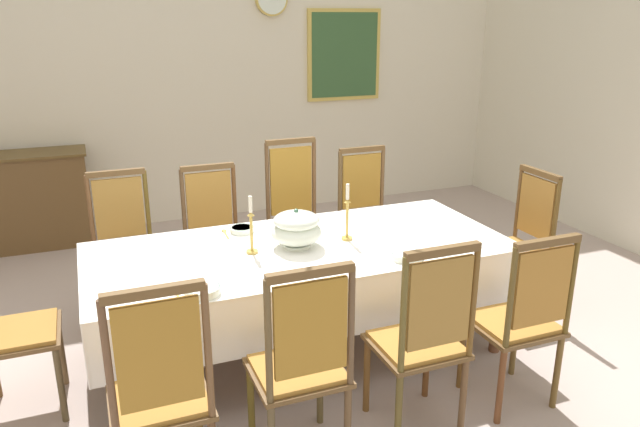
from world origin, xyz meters
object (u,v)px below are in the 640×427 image
object	(u,v)px
chair_north_b	(214,234)
spoon_primary	(225,232)
bowl_far_left	(407,255)
spoon_secondary	(177,295)
soup_tureen	(296,228)
bowl_near_right	(202,290)
chair_head_east	(519,240)
candlestick_east	(347,217)
chair_north_c	(296,217)
chair_south_d	(521,317)
chair_north_a	(124,245)
chair_head_west	(1,318)
sideboard	(9,202)
candlestick_west	(251,230)
chair_south_a	(160,391)
chair_south_c	(423,336)
bowl_near_left	(242,229)
chair_north_d	(367,213)
framed_painting	(344,55)
dining_table	(301,257)
chair_south_b	(302,362)

from	to	relation	value
chair_north_b	spoon_primary	xyz separation A→B (m)	(-0.04, -0.54, 0.21)
bowl_far_left	spoon_secondary	world-z (taller)	bowl_far_left
soup_tureen	bowl_near_right	distance (m)	0.82
chair_head_east	candlestick_east	xyz separation A→B (m)	(-1.37, -0.00, 0.35)
chair_head_east	soup_tureen	distance (m)	1.74
chair_north_c	chair_south_d	bearing A→B (deg)	107.78
chair_north_a	chair_head_west	world-z (taller)	chair_head_west
chair_head_west	bowl_near_right	bearing A→B (deg)	65.46
candlestick_east	sideboard	distance (m)	3.57
chair_north_a	candlestick_west	bearing A→B (deg)	125.53
chair_south_a	chair_south_c	size ratio (longest dim) A/B	1.02
candlestick_west	bowl_near_right	distance (m)	0.61
chair_south_d	chair_north_c	bearing A→B (deg)	107.78
bowl_near_left	sideboard	xyz separation A→B (m)	(-1.62, 2.39, -0.31)
chair_north_c	bowl_near_right	world-z (taller)	chair_north_c
chair_north_d	chair_head_east	bearing A→B (deg)	128.39
chair_south_a	chair_north_c	xyz separation A→B (m)	(1.31, 1.93, 0.03)
sideboard	framed_painting	bearing A→B (deg)	-175.85
chair_head_west	sideboard	distance (m)	2.78
chair_north_d	chair_head_west	world-z (taller)	chair_head_west
chair_north_b	spoon_secondary	bearing A→B (deg)	70.93
chair_south_d	framed_painting	distance (m)	4.20
chair_south_c	chair_north_d	world-z (taller)	same
candlestick_west	bowl_near_right	world-z (taller)	candlestick_west
chair_north_c	framed_painting	world-z (taller)	framed_painting
spoon_primary	spoon_secondary	bearing A→B (deg)	-115.04
spoon_secondary	framed_painting	bearing A→B (deg)	57.46
chair_south_c	chair_head_west	size ratio (longest dim) A/B	0.94
chair_south_c	bowl_near_left	size ratio (longest dim) A/B	6.66
chair_south_a	spoon_secondary	world-z (taller)	chair_south_a
dining_table	chair_north_a	bearing A→B (deg)	136.12
chair_south_b	bowl_near_left	distance (m)	1.36
dining_table	bowl_near_right	xyz separation A→B (m)	(-0.70, -0.45, 0.10)
spoon_secondary	sideboard	bearing A→B (deg)	111.13
spoon_primary	dining_table	bearing A→B (deg)	-44.56
chair_head_west	bowl_near_left	xyz separation A→B (m)	(1.42, 0.39, 0.19)
chair_south_c	chair_south_a	bearing A→B (deg)	-179.94
chair_north_d	spoon_secondary	bearing A→B (deg)	38.34
sideboard	dining_table	bearing A→B (deg)	124.25
soup_tureen	chair_north_a	bearing A→B (deg)	135.31
chair_north_b	chair_south_c	distance (m)	2.02
chair_south_c	spoon_secondary	xyz separation A→B (m)	(-1.13, 0.53, 0.19)
chair_south_c	spoon_primary	size ratio (longest dim) A/B	6.11
chair_north_b	chair_south_c	world-z (taller)	chair_south_c
chair_north_d	bowl_near_right	size ratio (longest dim) A/B	5.76
dining_table	candlestick_west	distance (m)	0.38
chair_head_east	candlestick_east	distance (m)	1.42
chair_south_a	chair_north_a	bearing A→B (deg)	90.00
chair_south_b	chair_north_d	xyz separation A→B (m)	(1.27, 1.92, 0.00)
bowl_near_left	spoon_primary	xyz separation A→B (m)	(-0.11, 0.03, -0.01)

